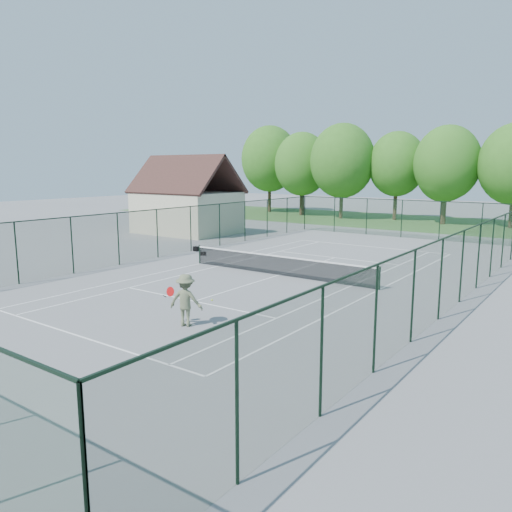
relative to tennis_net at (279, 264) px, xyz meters
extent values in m
plane|color=gray|center=(0.00, 0.00, -0.58)|extent=(140.00, 140.00, 0.00)
cube|color=#437031|center=(0.00, 30.00, -0.57)|extent=(80.00, 16.00, 0.01)
cube|color=white|center=(0.00, 11.88, -0.57)|extent=(10.97, 0.08, 0.01)
cube|color=white|center=(0.00, -11.88, -0.57)|extent=(10.97, 0.08, 0.01)
cube|color=white|center=(0.00, 6.40, -0.57)|extent=(8.23, 0.08, 0.01)
cube|color=white|center=(0.00, -6.40, -0.57)|extent=(8.23, 0.08, 0.01)
cube|color=white|center=(5.49, 0.00, -0.57)|extent=(0.08, 23.77, 0.01)
cube|color=white|center=(-5.49, 0.00, -0.57)|extent=(0.08, 23.77, 0.01)
cube|color=white|center=(4.12, 0.00, -0.57)|extent=(0.08, 23.77, 0.01)
cube|color=white|center=(-4.12, 0.00, -0.57)|extent=(0.08, 23.77, 0.01)
cube|color=white|center=(0.00, 0.00, -0.57)|extent=(0.08, 12.80, 0.01)
cylinder|color=black|center=(-5.50, 0.00, -0.03)|extent=(0.08, 0.08, 1.10)
cylinder|color=black|center=(5.50, 0.00, -0.03)|extent=(0.08, 0.08, 1.10)
cube|color=black|center=(0.00, 0.00, -0.08)|extent=(11.00, 0.02, 0.96)
cube|color=white|center=(0.00, 0.00, 0.42)|extent=(11.00, 0.05, 0.07)
cube|color=#183C22|center=(0.00, 18.00, 0.92)|extent=(18.00, 0.02, 3.00)
cube|color=#183C22|center=(9.00, 0.00, 0.92)|extent=(0.02, 36.00, 3.00)
cube|color=#183C22|center=(-9.00, 0.00, 0.92)|extent=(0.02, 36.00, 3.00)
cube|color=black|center=(0.00, 18.00, 2.42)|extent=(18.00, 0.05, 0.05)
cube|color=black|center=(9.00, 0.00, 2.42)|extent=(0.05, 36.00, 0.05)
cube|color=black|center=(-9.00, 0.00, 2.42)|extent=(0.05, 36.00, 0.05)
cube|color=beige|center=(-16.00, 10.00, 1.17)|extent=(8.00, 6.00, 3.50)
cube|color=#472923|center=(-16.00, 11.50, 4.42)|extent=(8.60, 3.27, 3.27)
cube|color=#472923|center=(-16.00, 8.50, 4.42)|extent=(8.60, 3.27, 3.27)
cylinder|color=#432F1E|center=(-16.50, 30.00, 1.52)|extent=(0.40, 0.40, 4.20)
ellipsoid|color=#3C7F24|center=(-16.50, 30.00, 5.42)|extent=(6.40, 6.40, 7.40)
cylinder|color=#432F1E|center=(0.00, 30.00, 1.52)|extent=(0.40, 0.40, 4.20)
ellipsoid|color=#3C7F24|center=(0.00, 30.00, 5.42)|extent=(6.40, 6.40, 7.40)
cube|color=black|center=(-8.70, 3.18, -0.41)|extent=(0.41, 0.25, 0.32)
cube|color=black|center=(-7.18, 2.18, -0.45)|extent=(0.34, 0.24, 0.24)
imported|color=#656B4C|center=(2.01, -8.98, 0.35)|extent=(1.37, 1.08, 1.86)
sphere|color=#ACCD23|center=(2.88, -8.58, 0.40)|extent=(0.07, 0.07, 0.07)
camera|label=1|loc=(13.92, -21.25, 4.89)|focal=35.00mm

